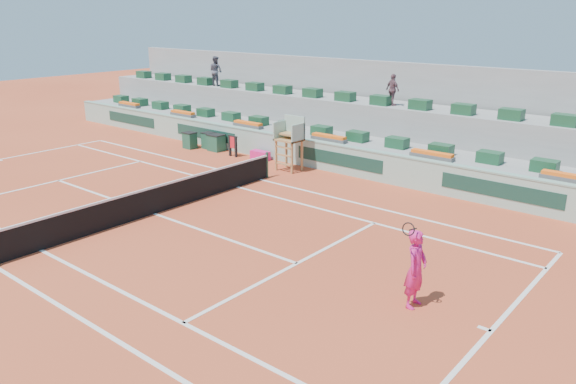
# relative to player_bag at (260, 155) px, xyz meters

# --- Properties ---
(ground) EXTENTS (90.00, 90.00, 0.00)m
(ground) POSITION_rel_player_bag_xyz_m (2.27, -7.99, -0.21)
(ground) COLOR #AB3D21
(ground) RESTS_ON ground
(seating_tier_lower) EXTENTS (36.00, 4.00, 1.20)m
(seating_tier_lower) POSITION_rel_player_bag_xyz_m (2.27, 2.71, 0.39)
(seating_tier_lower) COLOR gray
(seating_tier_lower) RESTS_ON ground
(seating_tier_upper) EXTENTS (36.00, 2.40, 2.60)m
(seating_tier_upper) POSITION_rel_player_bag_xyz_m (2.27, 4.31, 1.09)
(seating_tier_upper) COLOR gray
(seating_tier_upper) RESTS_ON ground
(stadium_back_wall) EXTENTS (36.00, 0.40, 4.40)m
(stadium_back_wall) POSITION_rel_player_bag_xyz_m (2.27, 5.91, 1.99)
(stadium_back_wall) COLOR gray
(stadium_back_wall) RESTS_ON ground
(player_bag) EXTENTS (0.96, 0.43, 0.43)m
(player_bag) POSITION_rel_player_bag_xyz_m (0.00, 0.00, 0.00)
(player_bag) COLOR #DE1D77
(player_bag) RESTS_ON ground
(spectator_left) EXTENTS (0.83, 0.65, 1.70)m
(spectator_left) POSITION_rel_player_bag_xyz_m (-6.97, 3.86, 3.24)
(spectator_left) COLOR #4B4B58
(spectator_left) RESTS_ON seating_tier_upper
(spectator_mid) EXTENTS (0.92, 0.64, 1.45)m
(spectator_mid) POSITION_rel_player_bag_xyz_m (4.77, 3.86, 3.11)
(spectator_mid) COLOR #6A4651
(spectator_mid) RESTS_ON seating_tier_upper
(court_lines) EXTENTS (23.89, 11.09, 0.01)m
(court_lines) POSITION_rel_player_bag_xyz_m (2.27, -7.99, -0.21)
(court_lines) COLOR silver
(court_lines) RESTS_ON ground
(tennis_net) EXTENTS (0.10, 11.97, 1.10)m
(tennis_net) POSITION_rel_player_bag_xyz_m (2.27, -7.99, 0.31)
(tennis_net) COLOR black
(tennis_net) RESTS_ON ground
(advertising_hoarding) EXTENTS (36.00, 0.34, 1.26)m
(advertising_hoarding) POSITION_rel_player_bag_xyz_m (2.30, 0.51, 0.42)
(advertising_hoarding) COLOR #90B5A4
(advertising_hoarding) RESTS_ON ground
(umpire_chair) EXTENTS (1.10, 0.90, 2.40)m
(umpire_chair) POSITION_rel_player_bag_xyz_m (2.27, -0.49, 1.33)
(umpire_chair) COLOR #9E6E3C
(umpire_chair) RESTS_ON ground
(seat_row_lower) EXTENTS (32.90, 0.60, 0.44)m
(seat_row_lower) POSITION_rel_player_bag_xyz_m (2.27, 1.81, 1.21)
(seat_row_lower) COLOR #174629
(seat_row_lower) RESTS_ON seating_tier_lower
(seat_row_upper) EXTENTS (32.90, 0.60, 0.44)m
(seat_row_upper) POSITION_rel_player_bag_xyz_m (2.27, 3.71, 2.61)
(seat_row_upper) COLOR #174629
(seat_row_upper) RESTS_ON seating_tier_upper
(flower_planters) EXTENTS (26.80, 0.36, 0.28)m
(flower_planters) POSITION_rel_player_bag_xyz_m (0.77, 1.01, 1.12)
(flower_planters) COLOR #525252
(flower_planters) RESTS_ON seating_tier_lower
(drink_cooler_a) EXTENTS (0.78, 0.68, 0.84)m
(drink_cooler_a) POSITION_rel_player_bag_xyz_m (-2.95, -0.06, 0.21)
(drink_cooler_a) COLOR #184A35
(drink_cooler_a) RESTS_ON ground
(drink_cooler_b) EXTENTS (0.63, 0.55, 0.84)m
(drink_cooler_b) POSITION_rel_player_bag_xyz_m (-3.61, 0.03, 0.21)
(drink_cooler_b) COLOR #184A35
(drink_cooler_b) RESTS_ON ground
(drink_cooler_c) EXTENTS (0.64, 0.55, 0.84)m
(drink_cooler_c) POSITION_rel_player_bag_xyz_m (-4.40, -0.56, 0.21)
(drink_cooler_c) COLOR #184A35
(drink_cooler_c) RESTS_ON ground
(towel_rack) EXTENTS (0.60, 0.10, 1.03)m
(towel_rack) POSITION_rel_player_bag_xyz_m (-1.45, -0.38, 0.39)
(towel_rack) COLOR black
(towel_rack) RESTS_ON ground
(tennis_player) EXTENTS (0.51, 0.93, 2.28)m
(tennis_player) POSITION_rel_player_bag_xyz_m (12.29, -8.05, 0.76)
(tennis_player) COLOR #DE1D77
(tennis_player) RESTS_ON ground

